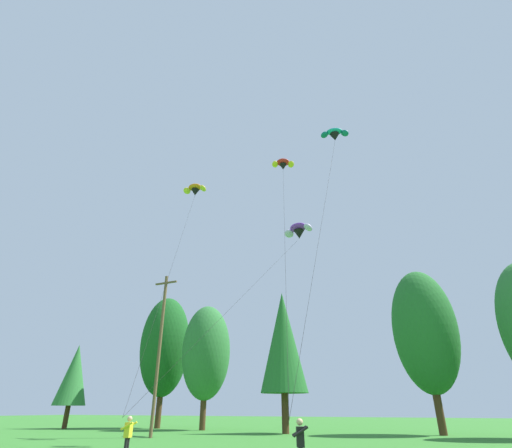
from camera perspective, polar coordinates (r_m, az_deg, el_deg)
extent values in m
cylinder|color=#472D19|center=(52.36, -25.94, -23.98)|extent=(0.53, 0.53, 2.29)
cone|color=#2D7033|center=(52.48, -24.99, -19.24)|extent=(3.54, 3.54, 6.53)
cylinder|color=#472D19|center=(49.98, -14.00, -24.84)|extent=(0.66, 0.66, 3.66)
ellipsoid|color=#19561E|center=(50.45, -13.14, -16.86)|extent=(5.74, 5.74, 11.46)
cylinder|color=#472D19|center=(44.97, -7.75, -25.64)|extent=(0.61, 0.61, 3.16)
ellipsoid|color=#2D7033|center=(45.32, -7.28, -17.95)|extent=(5.20, 5.20, 9.89)
cylinder|color=#472D19|center=(38.60, 4.28, -25.79)|extent=(0.62, 0.62, 3.26)
cone|color=#236628|center=(39.05, 3.97, -16.56)|extent=(4.36, 4.36, 9.27)
cylinder|color=#472D19|center=(39.22, 25.19, -23.54)|extent=(0.64, 0.64, 3.49)
ellipsoid|color=#236628|center=(39.75, 23.37, -13.98)|extent=(5.55, 5.55, 10.91)
cylinder|color=brown|center=(34.46, -13.93, -17.45)|extent=(0.26, 0.26, 12.58)
cube|color=brown|center=(35.62, -12.97, -8.37)|extent=(2.20, 0.14, 0.14)
cube|color=yellow|center=(20.14, -18.09, -26.63)|extent=(0.34, 0.43, 0.60)
sphere|color=tan|center=(20.13, -17.91, -25.39)|extent=(0.22, 0.22, 0.22)
cylinder|color=yellow|center=(19.92, -18.34, -26.17)|extent=(0.53, 0.24, 0.35)
cylinder|color=yellow|center=(20.36, -17.72, -26.20)|extent=(0.53, 0.24, 0.35)
cube|color=black|center=(14.76, 6.47, -28.45)|extent=(0.37, 0.44, 0.60)
sphere|color=tan|center=(14.74, 6.37, -26.75)|extent=(0.22, 0.22, 0.22)
cylinder|color=black|center=(14.51, 6.52, -27.87)|extent=(0.52, 0.29, 0.35)
cylinder|color=black|center=(14.99, 6.35, -27.79)|extent=(0.52, 0.29, 0.35)
ellipsoid|color=purple|center=(39.75, 6.17, -0.53)|extent=(2.15, 1.77, 0.97)
ellipsoid|color=silver|center=(39.03, 7.59, -0.49)|extent=(1.13, 1.30, 1.13)
ellipsoid|color=silver|center=(40.23, 4.84, -1.41)|extent=(1.31, 1.31, 1.13)
cone|color=black|center=(39.55, 6.32, -1.53)|extent=(1.30, 1.30, 0.90)
cylinder|color=black|center=(28.69, -1.61, -10.11)|extent=(2.45, 19.38, 15.78)
ellipsoid|color=red|center=(40.02, 3.95, 8.95)|extent=(1.53, 1.35, 0.78)
ellipsoid|color=yellow|center=(39.96, 5.12, 8.66)|extent=(0.91, 0.92, 0.86)
ellipsoid|color=yellow|center=(39.84, 2.80, 8.70)|extent=(0.80, 0.96, 0.86)
cone|color=black|center=(39.81, 3.96, 8.30)|extent=(0.96, 0.96, 0.62)
cylinder|color=black|center=(26.21, 4.19, -1.24)|extent=(6.22, 17.41, 22.07)
ellipsoid|color=orange|center=(44.02, -8.87, 5.29)|extent=(1.67, 1.39, 0.71)
ellipsoid|color=yellow|center=(43.52, -7.75, 5.18)|extent=(1.02, 1.10, 0.85)
ellipsoid|color=yellow|center=(44.26, -10.03, 4.79)|extent=(0.87, 1.09, 0.85)
cone|color=black|center=(43.81, -8.86, 4.56)|extent=(0.97, 0.97, 0.74)
cylinder|color=black|center=(30.96, -11.85, -5.07)|extent=(8.30, 16.17, 21.60)
ellipsoid|color=teal|center=(35.51, 11.35, 13.06)|extent=(1.56, 1.19, 0.57)
ellipsoid|color=#0F666B|center=(35.45, 12.82, 12.79)|extent=(0.93, 0.88, 0.71)
ellipsoid|color=#0F666B|center=(35.29, 9.95, 12.69)|extent=(0.87, 0.83, 0.71)
cone|color=black|center=(35.24, 11.42, 12.30)|extent=(0.97, 0.97, 0.67)
cylinder|color=black|center=(23.69, 9.63, 0.73)|extent=(0.09, 13.87, 21.26)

